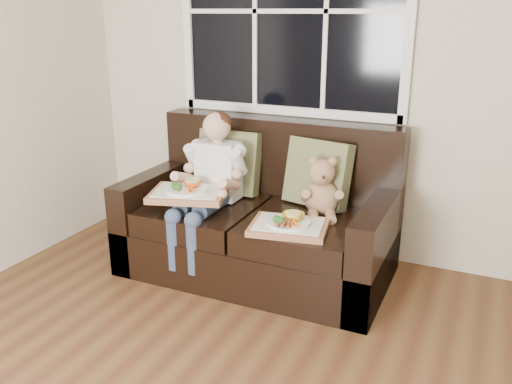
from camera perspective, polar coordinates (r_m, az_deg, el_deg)
The scene contains 9 objects.
room_walls at distance 1.21m, azimuth -8.01°, elevation 15.49°, with size 4.52×5.02×2.71m.
window_back at distance 3.76m, azimuth 3.64°, elevation 18.47°, with size 1.62×0.04×1.37m.
loveseat at distance 3.59m, azimuth 0.56°, elevation -3.45°, with size 1.70×0.92×0.96m.
pillow_left at distance 3.73m, azimuth -2.84°, elevation 3.17°, with size 0.44×0.21×0.44m.
pillow_right at distance 3.50m, azimuth 6.52°, elevation 1.98°, with size 0.46×0.29×0.44m.
child at distance 3.50m, azimuth -4.77°, elevation 1.89°, with size 0.40×0.60×0.91m.
teddy_bear at distance 3.35m, azimuth 6.87°, elevation 0.12°, with size 0.27×0.32×0.38m.
tray_left at distance 3.41m, azimuth -7.15°, elevation -0.02°, with size 0.55×0.47×0.11m.
tray_right at distance 3.13m, azimuth 3.50°, elevation -3.50°, with size 0.49×0.40×0.10m.
Camera 1 is at (0.64, -1.03, 1.66)m, focal length 38.00 mm.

